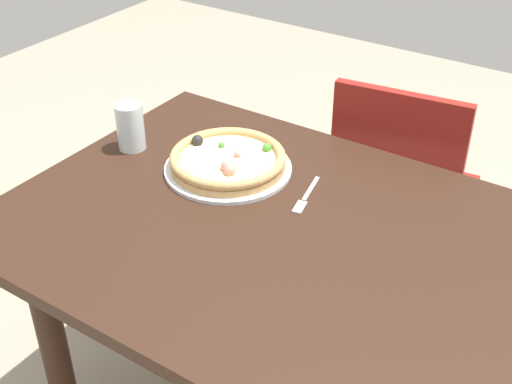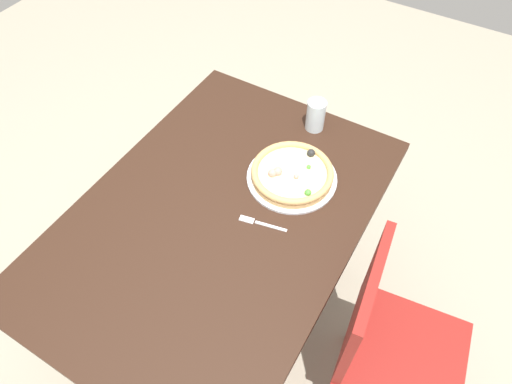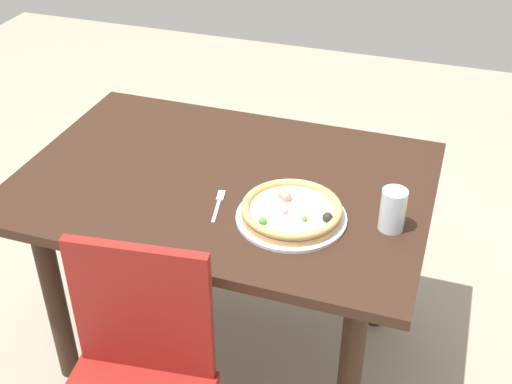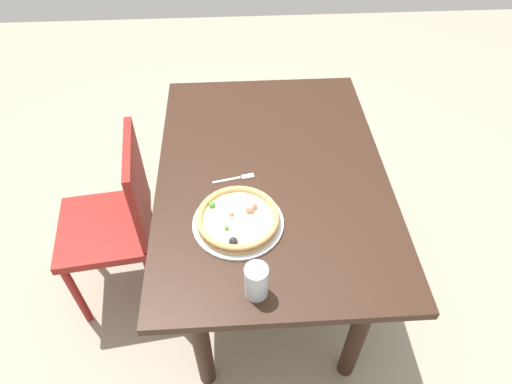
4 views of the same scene
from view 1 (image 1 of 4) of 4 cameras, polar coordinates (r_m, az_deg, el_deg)
name	(u,v)px [view 1 (image 1 of 4)]	position (r m, az deg, el deg)	size (l,w,h in m)	color
dining_table	(287,273)	(1.58, 2.59, -6.79)	(1.30, 0.90, 0.76)	#331E14
chair_near	(399,195)	(2.15, 11.94, -0.23)	(0.45, 0.45, 0.89)	maroon
plate	(228,168)	(1.72, -2.36, 2.00)	(0.32, 0.32, 0.01)	silver
pizza	(228,160)	(1.71, -2.38, 2.72)	(0.29, 0.29, 0.05)	tan
fork	(305,198)	(1.62, 4.16, -0.47)	(0.05, 0.16, 0.00)	silver
drinking_glass	(130,127)	(1.82, -10.51, 5.42)	(0.07, 0.07, 0.13)	silver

